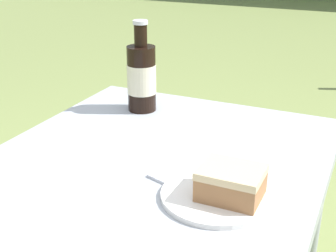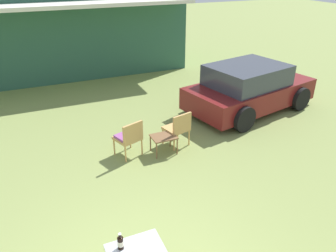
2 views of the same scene
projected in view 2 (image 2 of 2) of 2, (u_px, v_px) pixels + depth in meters
cabin_building at (45, 29)px, 12.22m from camera, size 10.18×4.34×3.31m
parked_car at (249, 88)px, 9.43m from camera, size 4.11×2.60×1.37m
wicker_chair_cushioned at (129, 136)px, 7.19m from camera, size 0.65×0.63×0.86m
wicker_chair_plain at (178, 127)px, 7.59m from camera, size 0.62×0.60×0.86m
garden_side_table at (164, 138)px, 7.37m from camera, size 0.55×0.44×0.42m
cola_bottle_near at (120, 243)px, 4.09m from camera, size 0.08×0.08×0.25m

